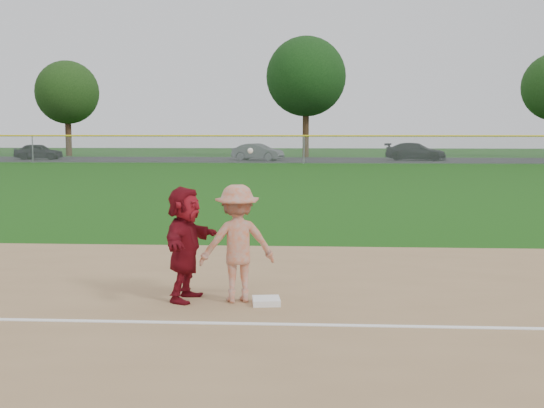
# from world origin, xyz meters

# --- Properties ---
(ground) EXTENTS (160.00, 160.00, 0.00)m
(ground) POSITION_xyz_m (0.00, 0.00, 0.00)
(ground) COLOR #16480E
(ground) RESTS_ON ground
(foul_line) EXTENTS (60.00, 0.10, 0.01)m
(foul_line) POSITION_xyz_m (0.00, -0.80, 0.03)
(foul_line) COLOR white
(foul_line) RESTS_ON infield_dirt
(parking_asphalt) EXTENTS (120.00, 10.00, 0.01)m
(parking_asphalt) POSITION_xyz_m (0.00, 46.00, 0.01)
(parking_asphalt) COLOR black
(parking_asphalt) RESTS_ON ground
(first_base) EXTENTS (0.43, 0.43, 0.09)m
(first_base) POSITION_xyz_m (-0.00, 0.21, 0.06)
(first_base) COLOR white
(first_base) RESTS_ON infield_dirt
(base_runner) EXTENTS (0.78, 1.60, 1.65)m
(base_runner) POSITION_xyz_m (-1.18, 0.38, 0.84)
(base_runner) COLOR maroon
(base_runner) RESTS_ON infield_dirt
(car_left) EXTENTS (3.86, 1.62, 1.30)m
(car_left) POSITION_xyz_m (-21.80, 45.46, 0.66)
(car_left) COLOR black
(car_left) RESTS_ON parking_asphalt
(car_mid) EXTENTS (4.28, 2.57, 1.33)m
(car_mid) POSITION_xyz_m (-3.72, 44.82, 0.68)
(car_mid) COLOR #55575C
(car_mid) RESTS_ON parking_asphalt
(car_right) EXTENTS (5.13, 3.16, 1.39)m
(car_right) POSITION_xyz_m (8.81, 45.70, 0.70)
(car_right) COLOR black
(car_right) RESTS_ON parking_asphalt
(first_base_play) EXTENTS (1.21, 0.90, 2.20)m
(first_base_play) POSITION_xyz_m (-0.43, 0.36, 0.86)
(first_base_play) COLOR #A5A5A7
(first_base_play) RESTS_ON infield_dirt
(outfield_fence) EXTENTS (110.00, 0.12, 110.00)m
(outfield_fence) POSITION_xyz_m (0.00, 40.00, 1.96)
(outfield_fence) COLOR #999EA0
(outfield_fence) RESTS_ON ground
(tree_1) EXTENTS (5.80, 5.80, 8.75)m
(tree_1) POSITION_xyz_m (-22.00, 53.00, 5.83)
(tree_1) COLOR #392315
(tree_1) RESTS_ON ground
(tree_2) EXTENTS (7.00, 7.00, 10.58)m
(tree_2) POSITION_xyz_m (0.00, 51.50, 7.06)
(tree_2) COLOR #382614
(tree_2) RESTS_ON ground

